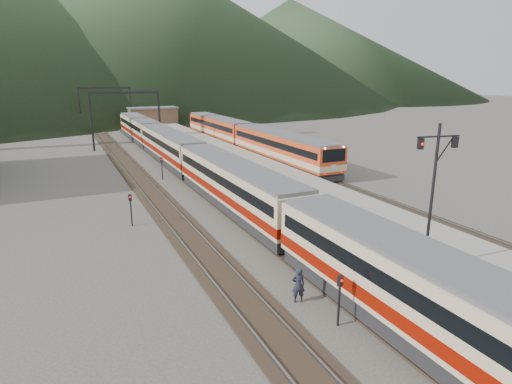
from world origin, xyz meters
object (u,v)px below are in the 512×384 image
main_train (196,162)px  worker (298,285)px  second_train (245,136)px  signal_mast (434,183)px

main_train → worker: bearing=-96.3°
main_train → second_train: 18.42m
main_train → signal_mast: signal_mast is taller
signal_mast → worker: (-6.42, 1.25, -4.44)m
second_train → signal_mast: bearing=-101.0°
main_train → worker: size_ratio=46.63×
main_train → worker: 24.46m
second_train → worker: size_ratio=24.60×
worker → main_train: bearing=-80.6°
second_train → worker: second_train is taller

